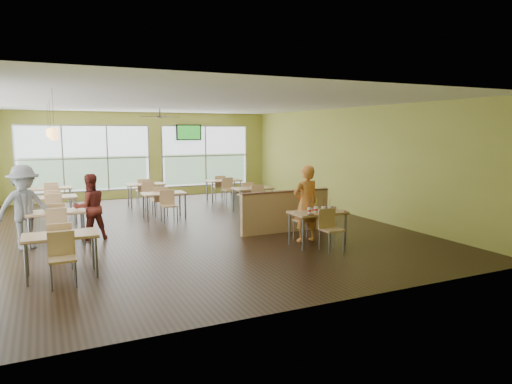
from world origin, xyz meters
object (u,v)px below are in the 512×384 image
at_px(man_plaid, 306,204).
at_px(food_basket, 330,208).
at_px(main_table, 318,217).
at_px(half_wall_divider, 286,211).

height_order(man_plaid, food_basket, man_plaid).
xyz_separation_m(main_table, man_plaid, (-0.05, 0.41, 0.24)).
height_order(half_wall_divider, food_basket, half_wall_divider).
distance_m(main_table, man_plaid, 0.48).
xyz_separation_m(half_wall_divider, man_plaid, (-0.05, -1.04, 0.35)).
bearing_deg(main_table, man_plaid, 96.66).
relative_size(man_plaid, food_basket, 6.68).
distance_m(main_table, half_wall_divider, 1.45).
bearing_deg(half_wall_divider, food_basket, -72.84).
distance_m(half_wall_divider, man_plaid, 1.09).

